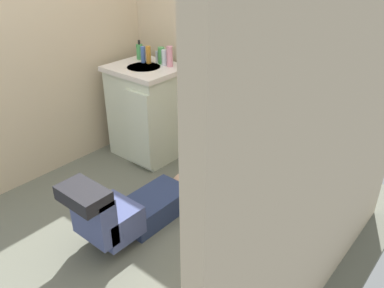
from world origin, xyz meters
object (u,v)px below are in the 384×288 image
object	(u,v)px
bottle_blue	(143,55)
bottle_clear	(164,58)
toilet	(304,171)
bottle_green	(161,55)
soap_dispenser	(140,51)
bottle_amber	(148,55)
faucet	(157,57)
vanity_cabinet	(148,111)
toilet_paper_roll	(268,283)
person_plumber	(134,207)
toiletry_bag	(336,112)
bottle_pink	(170,56)
paper_towel_roll	(239,206)
tissue_box	(313,107)

from	to	relation	value
bottle_blue	bottle_clear	world-z (taller)	bottle_blue
toilet	bottle_green	distance (m)	1.53
soap_dispenser	bottle_amber	bearing A→B (deg)	-15.22
bottle_amber	bottle_clear	xyz separation A→B (m)	(0.14, 0.05, -0.01)
faucet	bottle_clear	world-z (taller)	bottle_clear
toilet	vanity_cabinet	distance (m)	1.48
soap_dispenser	bottle_green	distance (m)	0.24
soap_dispenser	toilet_paper_roll	size ratio (longest dim) A/B	1.51
vanity_cabinet	person_plumber	bearing A→B (deg)	-50.29
faucet	bottle_blue	distance (m)	0.12
toiletry_bag	bottle_pink	distance (m)	1.43
bottle_clear	toilet_paper_roll	size ratio (longest dim) A/B	1.17
vanity_cabinet	paper_towel_roll	distance (m)	1.25
bottle_blue	toilet_paper_roll	bearing A→B (deg)	-24.03
paper_towel_roll	toilet_paper_roll	distance (m)	0.65
soap_dispenser	tissue_box	bearing A→B (deg)	-0.05
toiletry_bag	bottle_amber	world-z (taller)	bottle_amber
toilet	paper_towel_roll	xyz separation A→B (m)	(-0.30, -0.32, -0.26)
person_plumber	bottle_green	distance (m)	1.37
soap_dispenser	paper_towel_roll	xyz separation A→B (m)	(1.37, -0.41, -0.78)
toiletry_bag	bottle_green	world-z (taller)	bottle_green
faucet	bottle_blue	bearing A→B (deg)	-140.72
bottle_pink	bottle_blue	bearing A→B (deg)	-166.38
paper_towel_roll	bottle_pink	bearing A→B (deg)	157.69
bottle_blue	bottle_clear	size ratio (longest dim) A/B	1.07
faucet	paper_towel_roll	size ratio (longest dim) A/B	0.45
bottle_clear	person_plumber	bearing A→B (deg)	-58.49
toiletry_bag	bottle_blue	bearing A→B (deg)	-178.21
bottle_green	bottle_clear	world-z (taller)	bottle_green
toiletry_bag	bottle_pink	xyz separation A→B (m)	(-1.43, 0.01, 0.10)
vanity_cabinet	soap_dispenser	distance (m)	0.52
bottle_clear	vanity_cabinet	bearing A→B (deg)	-126.24
faucet	bottle_amber	size ratio (longest dim) A/B	0.68
toilet	paper_towel_roll	distance (m)	0.51
tissue_box	toiletry_bag	xyz separation A→B (m)	(0.15, 0.00, 0.01)
faucet	soap_dispenser	xyz separation A→B (m)	(-0.19, -0.02, 0.02)
toilet	toilet_paper_roll	world-z (taller)	toilet
vanity_cabinet	toiletry_bag	distance (m)	1.63
bottle_green	bottle_clear	bearing A→B (deg)	-20.27
tissue_box	bottle_pink	xyz separation A→B (m)	(-1.28, 0.01, 0.10)
faucet	soap_dispenser	distance (m)	0.19
person_plumber	tissue_box	bearing A→B (deg)	51.77
faucet	bottle_clear	xyz separation A→B (m)	(0.10, -0.01, 0.01)
bottle_clear	toilet_paper_roll	bearing A→B (deg)	-28.33
faucet	bottle_green	bearing A→B (deg)	8.50
paper_towel_roll	person_plumber	bearing A→B (deg)	-132.42
bottle_green	vanity_cabinet	bearing A→B (deg)	-106.04
faucet	person_plumber	bearing A→B (deg)	-54.66
tissue_box	soap_dispenser	bearing A→B (deg)	179.95
person_plumber	bottle_blue	size ratio (longest dim) A/B	7.79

